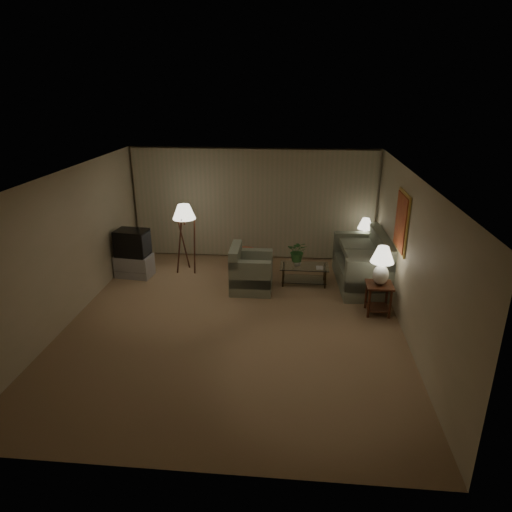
{
  "coord_description": "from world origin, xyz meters",
  "views": [
    {
      "loc": [
        1.08,
        -7.35,
        4.09
      ],
      "look_at": [
        0.33,
        0.6,
        1.07
      ],
      "focal_mm": 32.0,
      "sensor_mm": 36.0,
      "label": 1
    }
  ],
  "objects_px": {
    "table_lamp_near": "(382,262)",
    "floor_lamp": "(185,237)",
    "sofa": "(362,265)",
    "coffee_table": "(304,272)",
    "vase": "(297,262)",
    "side_table_near": "(379,294)",
    "side_table_far": "(363,251)",
    "crt_tv": "(132,243)",
    "tv_cabinet": "(134,265)",
    "table_lamp_far": "(365,229)",
    "armchair": "(251,273)",
    "ottoman": "(243,259)"
  },
  "relations": [
    {
      "from": "armchair",
      "to": "vase",
      "type": "relative_size",
      "value": 5.59
    },
    {
      "from": "tv_cabinet",
      "to": "floor_lamp",
      "type": "bearing_deg",
      "value": 25.02
    },
    {
      "from": "armchair",
      "to": "side_table_far",
      "type": "height_order",
      "value": "armchair"
    },
    {
      "from": "ottoman",
      "to": "floor_lamp",
      "type": "bearing_deg",
      "value": -165.96
    },
    {
      "from": "table_lamp_near",
      "to": "floor_lamp",
      "type": "relative_size",
      "value": 0.47
    },
    {
      "from": "floor_lamp",
      "to": "ottoman",
      "type": "height_order",
      "value": "floor_lamp"
    },
    {
      "from": "side_table_near",
      "to": "sofa",
      "type": "bearing_deg",
      "value": 96.34
    },
    {
      "from": "sofa",
      "to": "tv_cabinet",
      "type": "height_order",
      "value": "sofa"
    },
    {
      "from": "floor_lamp",
      "to": "armchair",
      "type": "bearing_deg",
      "value": -27.89
    },
    {
      "from": "crt_tv",
      "to": "table_lamp_near",
      "type": "bearing_deg",
      "value": -7.79
    },
    {
      "from": "sofa",
      "to": "ottoman",
      "type": "height_order",
      "value": "sofa"
    },
    {
      "from": "table_lamp_near",
      "to": "table_lamp_far",
      "type": "distance_m",
      "value": 2.32
    },
    {
      "from": "tv_cabinet",
      "to": "vase",
      "type": "distance_m",
      "value": 3.68
    },
    {
      "from": "side_table_near",
      "to": "coffee_table",
      "type": "height_order",
      "value": "side_table_near"
    },
    {
      "from": "side_table_near",
      "to": "coffee_table",
      "type": "distance_m",
      "value": 1.87
    },
    {
      "from": "side_table_near",
      "to": "table_lamp_near",
      "type": "xyz_separation_m",
      "value": [
        0.0,
        0.0,
        0.64
      ]
    },
    {
      "from": "sofa",
      "to": "table_lamp_far",
      "type": "xyz_separation_m",
      "value": [
        0.15,
        0.97,
        0.52
      ]
    },
    {
      "from": "sofa",
      "to": "floor_lamp",
      "type": "relative_size",
      "value": 1.32
    },
    {
      "from": "tv_cabinet",
      "to": "floor_lamp",
      "type": "distance_m",
      "value": 1.31
    },
    {
      "from": "table_lamp_near",
      "to": "floor_lamp",
      "type": "bearing_deg",
      "value": 157.45
    },
    {
      "from": "sofa",
      "to": "tv_cabinet",
      "type": "bearing_deg",
      "value": -93.05
    },
    {
      "from": "sofa",
      "to": "vase",
      "type": "bearing_deg",
      "value": -89.21
    },
    {
      "from": "table_lamp_far",
      "to": "tv_cabinet",
      "type": "distance_m",
      "value": 5.34
    },
    {
      "from": "crt_tv",
      "to": "vase",
      "type": "relative_size",
      "value": 4.41
    },
    {
      "from": "floor_lamp",
      "to": "vase",
      "type": "bearing_deg",
      "value": -9.93
    },
    {
      "from": "sofa",
      "to": "side_table_far",
      "type": "bearing_deg",
      "value": 167.86
    },
    {
      "from": "sofa",
      "to": "armchair",
      "type": "height_order",
      "value": "sofa"
    },
    {
      "from": "sofa",
      "to": "side_table_near",
      "type": "relative_size",
      "value": 3.51
    },
    {
      "from": "vase",
      "to": "floor_lamp",
      "type": "bearing_deg",
      "value": 170.07
    },
    {
      "from": "tv_cabinet",
      "to": "floor_lamp",
      "type": "relative_size",
      "value": 0.52
    },
    {
      "from": "tv_cabinet",
      "to": "crt_tv",
      "type": "height_order",
      "value": "crt_tv"
    },
    {
      "from": "sofa",
      "to": "table_lamp_near",
      "type": "relative_size",
      "value": 2.83
    },
    {
      "from": "table_lamp_far",
      "to": "ottoman",
      "type": "distance_m",
      "value": 2.92
    },
    {
      "from": "tv_cabinet",
      "to": "coffee_table",
      "type": "bearing_deg",
      "value": 5.39
    },
    {
      "from": "side_table_near",
      "to": "crt_tv",
      "type": "bearing_deg",
      "value": 165.72
    },
    {
      "from": "side_table_far",
      "to": "sofa",
      "type": "bearing_deg",
      "value": -98.79
    },
    {
      "from": "side_table_far",
      "to": "floor_lamp",
      "type": "bearing_deg",
      "value": -171.33
    },
    {
      "from": "sofa",
      "to": "coffee_table",
      "type": "relative_size",
      "value": 2.03
    },
    {
      "from": "table_lamp_near",
      "to": "vase",
      "type": "height_order",
      "value": "table_lamp_near"
    },
    {
      "from": "armchair",
      "to": "crt_tv",
      "type": "bearing_deg",
      "value": 79.02
    },
    {
      "from": "tv_cabinet",
      "to": "side_table_far",
      "type": "bearing_deg",
      "value": 17.34
    },
    {
      "from": "side_table_near",
      "to": "floor_lamp",
      "type": "relative_size",
      "value": 0.38
    },
    {
      "from": "side_table_far",
      "to": "ottoman",
      "type": "relative_size",
      "value": 0.92
    },
    {
      "from": "table_lamp_near",
      "to": "crt_tv",
      "type": "xyz_separation_m",
      "value": [
        -5.2,
        1.32,
        -0.25
      ]
    },
    {
      "from": "armchair",
      "to": "side_table_near",
      "type": "height_order",
      "value": "armchair"
    },
    {
      "from": "table_lamp_far",
      "to": "ottoman",
      "type": "bearing_deg",
      "value": -173.83
    },
    {
      "from": "table_lamp_near",
      "to": "floor_lamp",
      "type": "height_order",
      "value": "floor_lamp"
    },
    {
      "from": "vase",
      "to": "sofa",
      "type": "bearing_deg",
      "value": 4.13
    },
    {
      "from": "armchair",
      "to": "side_table_far",
      "type": "xyz_separation_m",
      "value": [
        2.49,
        1.47,
        0.03
      ]
    },
    {
      "from": "crt_tv",
      "to": "sofa",
      "type": "bearing_deg",
      "value": 6.79
    }
  ]
}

